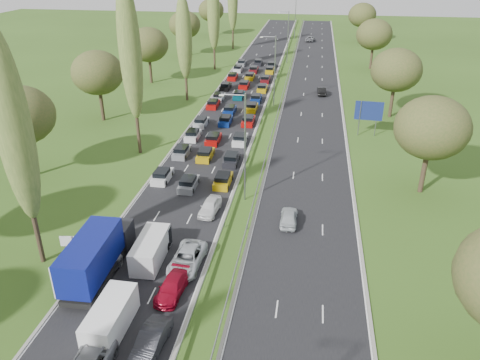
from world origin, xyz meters
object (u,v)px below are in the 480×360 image
at_px(near_car_2, 97,271).
at_px(info_sign, 69,243).
at_px(white_van_front, 112,315).
at_px(direction_sign, 369,112).
at_px(blue_lorry, 97,255).
at_px(white_van_rear, 152,248).

height_order(near_car_2, info_sign, info_sign).
xyz_separation_m(white_van_front, direction_sign, (21.51, 43.20, 2.41)).
bearing_deg(direction_sign, near_car_2, -123.43).
bearing_deg(white_van_front, info_sign, 133.74).
bearing_deg(white_van_front, near_car_2, 125.39).
relative_size(near_car_2, white_van_front, 0.94).
xyz_separation_m(info_sign, direction_sign, (28.80, 35.37, 2.20)).
xyz_separation_m(blue_lorry, direction_sign, (25.05, 37.60, 1.43)).
distance_m(near_car_2, blue_lorry, 1.44).
xyz_separation_m(white_van_rear, direction_sign, (21.43, 34.62, 2.41)).
bearing_deg(white_van_rear, near_car_2, -138.54).
height_order(white_van_rear, direction_sign, direction_sign).
xyz_separation_m(near_car_2, info_sign, (-3.71, 2.64, 0.62)).
bearing_deg(near_car_2, white_van_rear, 47.48).
relative_size(blue_lorry, white_van_rear, 1.75).
bearing_deg(blue_lorry, near_car_2, -98.27).
bearing_deg(blue_lorry, info_sign, 147.51).
xyz_separation_m(white_van_front, white_van_rear, (0.08, 8.57, -0.00)).
bearing_deg(blue_lorry, white_van_rear, 37.69).
relative_size(blue_lorry, info_sign, 4.68).
distance_m(white_van_rear, direction_sign, 40.79).
relative_size(near_car_2, blue_lorry, 0.54).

